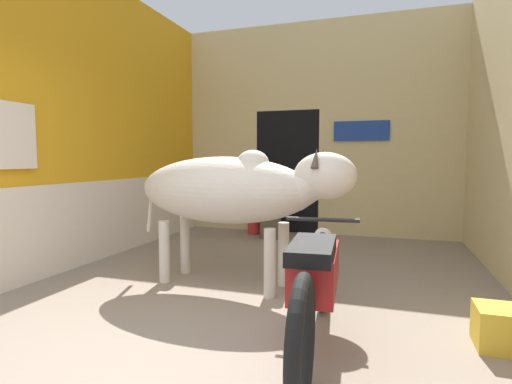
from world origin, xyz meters
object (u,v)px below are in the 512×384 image
object	(u,v)px
cow	(234,190)
crate	(511,329)
shopkeeper_seated	(273,199)
plastic_stool	(254,220)
motorcycle_near	(315,280)

from	to	relation	value
cow	crate	xyz separation A→B (m)	(2.26, -0.70, -0.83)
shopkeeper_seated	plastic_stool	xyz separation A→B (m)	(-0.40, 0.21, -0.39)
cow	motorcycle_near	size ratio (longest dim) A/B	1.09
crate	plastic_stool	bearing A→B (deg)	130.95
cow	plastic_stool	distance (m)	2.90
shopkeeper_seated	crate	size ratio (longest dim) A/B	2.74
motorcycle_near	plastic_stool	bearing A→B (deg)	114.25
motorcycle_near	crate	bearing A→B (deg)	16.85
shopkeeper_seated	cow	bearing A→B (deg)	-82.99
cow	plastic_stool	bearing A→B (deg)	104.50
cow	shopkeeper_seated	world-z (taller)	cow
plastic_stool	cow	bearing A→B (deg)	-75.50
plastic_stool	motorcycle_near	bearing A→B (deg)	-65.75
cow	plastic_stool	world-z (taller)	cow
cow	shopkeeper_seated	distance (m)	2.54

